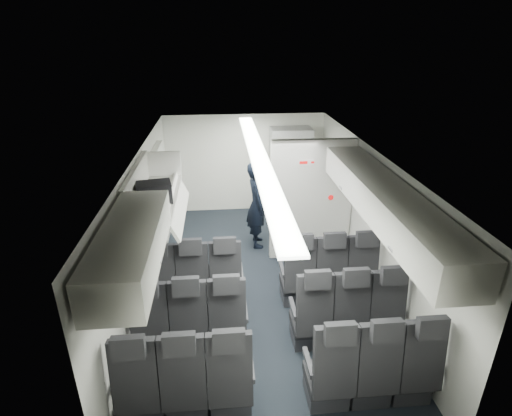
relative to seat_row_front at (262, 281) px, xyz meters
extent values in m
cube|color=black|center=(0.00, 0.53, -0.41)|extent=(3.40, 6.00, 0.01)
cube|color=white|center=(0.00, 0.53, 1.75)|extent=(3.40, 6.00, 0.01)
cube|color=silver|center=(0.00, 3.53, 0.67)|extent=(3.40, 0.01, 2.15)
cube|color=silver|center=(0.00, -2.47, 0.67)|extent=(3.40, 0.01, 2.15)
cube|color=silver|center=(-1.70, 0.53, 0.67)|extent=(0.01, 6.00, 2.15)
cube|color=silver|center=(1.70, 0.53, 0.67)|extent=(0.01, 6.00, 2.15)
cube|color=white|center=(0.00, 0.53, 1.71)|extent=(0.25, 5.52, 0.03)
cube|color=black|center=(-1.42, 0.08, -0.13)|extent=(0.44, 0.46, 0.12)
cube|color=#2D2D33|center=(-1.42, 0.08, -0.29)|extent=(0.42, 0.42, 0.22)
cube|color=black|center=(-1.42, -0.14, 0.32)|extent=(0.44, 0.20, 0.80)
cube|color=black|center=(-1.42, -0.19, 0.72)|extent=(0.30, 0.12, 0.23)
cube|color=#2D2D33|center=(-1.64, 0.05, 0.15)|extent=(0.05, 0.40, 0.06)
cube|color=#2D2D33|center=(-1.20, 0.05, 0.15)|extent=(0.05, 0.40, 0.06)
cube|color=black|center=(-0.97, 0.08, -0.13)|extent=(0.44, 0.46, 0.12)
cube|color=#2D2D33|center=(-0.97, 0.08, -0.29)|extent=(0.42, 0.42, 0.22)
cube|color=black|center=(-0.97, -0.14, 0.32)|extent=(0.44, 0.20, 0.80)
cube|color=black|center=(-0.97, -0.19, 0.72)|extent=(0.30, 0.12, 0.23)
cube|color=#2D2D33|center=(-1.19, 0.05, 0.15)|extent=(0.05, 0.40, 0.06)
cube|color=#2D2D33|center=(-0.75, 0.05, 0.15)|extent=(0.05, 0.40, 0.06)
cube|color=black|center=(-0.52, 0.08, -0.13)|extent=(0.44, 0.46, 0.12)
cube|color=#2D2D33|center=(-0.52, 0.08, -0.29)|extent=(0.42, 0.42, 0.22)
cube|color=black|center=(-0.52, -0.14, 0.32)|extent=(0.44, 0.20, 0.80)
cube|color=black|center=(-0.52, -0.19, 0.72)|extent=(0.30, 0.12, 0.23)
cube|color=#2D2D33|center=(-0.74, 0.05, 0.15)|extent=(0.05, 0.40, 0.06)
cube|color=#2D2D33|center=(-0.30, 0.05, 0.15)|extent=(0.05, 0.40, 0.06)
cube|color=black|center=(0.52, 0.08, -0.13)|extent=(0.44, 0.46, 0.12)
cube|color=#2D2D33|center=(0.52, 0.08, -0.29)|extent=(0.42, 0.42, 0.22)
cube|color=black|center=(0.52, -0.14, 0.32)|extent=(0.44, 0.20, 0.80)
cube|color=black|center=(0.52, -0.19, 0.72)|extent=(0.30, 0.12, 0.23)
cube|color=#2D2D33|center=(0.30, 0.05, 0.15)|extent=(0.05, 0.40, 0.06)
cube|color=#2D2D33|center=(0.74, 0.05, 0.15)|extent=(0.05, 0.40, 0.06)
cube|color=black|center=(0.97, 0.08, -0.13)|extent=(0.44, 0.46, 0.12)
cube|color=#2D2D33|center=(0.97, 0.08, -0.29)|extent=(0.42, 0.42, 0.22)
cube|color=black|center=(0.97, -0.14, 0.32)|extent=(0.44, 0.20, 0.80)
cube|color=black|center=(0.97, -0.19, 0.72)|extent=(0.30, 0.12, 0.23)
cube|color=#2D2D33|center=(0.75, 0.05, 0.15)|extent=(0.05, 0.40, 0.06)
cube|color=#2D2D33|center=(1.19, 0.05, 0.15)|extent=(0.05, 0.40, 0.06)
cube|color=black|center=(1.42, 0.08, -0.13)|extent=(0.44, 0.46, 0.12)
cube|color=#2D2D33|center=(1.42, 0.08, -0.29)|extent=(0.42, 0.42, 0.22)
cube|color=black|center=(1.42, -0.14, 0.32)|extent=(0.44, 0.20, 0.80)
cube|color=black|center=(1.42, -0.19, 0.72)|extent=(0.30, 0.12, 0.23)
cube|color=#2D2D33|center=(1.20, 0.05, 0.15)|extent=(0.05, 0.40, 0.06)
cube|color=#2D2D33|center=(1.64, 0.05, 0.15)|extent=(0.05, 0.40, 0.06)
cube|color=black|center=(-1.42, -0.82, -0.13)|extent=(0.44, 0.46, 0.12)
cube|color=#2D2D33|center=(-1.42, -0.82, -0.29)|extent=(0.42, 0.42, 0.22)
cube|color=black|center=(-1.42, -1.04, 0.32)|extent=(0.44, 0.20, 0.80)
cube|color=black|center=(-1.42, -1.09, 0.72)|extent=(0.30, 0.12, 0.23)
cube|color=#2D2D33|center=(-1.64, -0.85, 0.15)|extent=(0.05, 0.40, 0.06)
cube|color=#2D2D33|center=(-1.20, -0.85, 0.15)|extent=(0.05, 0.40, 0.06)
cube|color=black|center=(-0.97, -0.82, -0.13)|extent=(0.44, 0.46, 0.12)
cube|color=#2D2D33|center=(-0.97, -0.82, -0.29)|extent=(0.42, 0.42, 0.22)
cube|color=black|center=(-0.97, -1.04, 0.32)|extent=(0.44, 0.20, 0.80)
cube|color=black|center=(-0.97, -1.09, 0.72)|extent=(0.30, 0.12, 0.23)
cube|color=#2D2D33|center=(-1.19, -0.85, 0.15)|extent=(0.05, 0.40, 0.06)
cube|color=#2D2D33|center=(-0.75, -0.85, 0.15)|extent=(0.05, 0.40, 0.06)
cube|color=black|center=(-0.52, -0.82, -0.13)|extent=(0.44, 0.46, 0.12)
cube|color=#2D2D33|center=(-0.52, -0.82, -0.29)|extent=(0.42, 0.42, 0.22)
cube|color=black|center=(-0.52, -1.04, 0.32)|extent=(0.44, 0.20, 0.80)
cube|color=black|center=(-0.52, -1.09, 0.72)|extent=(0.30, 0.12, 0.23)
cube|color=#2D2D33|center=(-0.74, -0.85, 0.15)|extent=(0.05, 0.40, 0.06)
cube|color=#2D2D33|center=(-0.30, -0.85, 0.15)|extent=(0.05, 0.40, 0.06)
cube|color=black|center=(0.52, -0.82, -0.13)|extent=(0.44, 0.46, 0.12)
cube|color=#2D2D33|center=(0.52, -0.82, -0.29)|extent=(0.42, 0.42, 0.22)
cube|color=black|center=(0.52, -1.04, 0.32)|extent=(0.44, 0.20, 0.80)
cube|color=black|center=(0.52, -1.09, 0.72)|extent=(0.30, 0.12, 0.23)
cube|color=#2D2D33|center=(0.30, -0.85, 0.15)|extent=(0.05, 0.40, 0.06)
cube|color=#2D2D33|center=(0.74, -0.85, 0.15)|extent=(0.05, 0.40, 0.06)
cube|color=black|center=(0.97, -0.82, -0.13)|extent=(0.44, 0.46, 0.12)
cube|color=#2D2D33|center=(0.97, -0.82, -0.29)|extent=(0.42, 0.42, 0.22)
cube|color=black|center=(0.97, -1.04, 0.32)|extent=(0.44, 0.20, 0.80)
cube|color=black|center=(0.97, -1.09, 0.72)|extent=(0.30, 0.12, 0.23)
cube|color=#2D2D33|center=(0.75, -0.85, 0.15)|extent=(0.05, 0.40, 0.06)
cube|color=#2D2D33|center=(1.19, -0.85, 0.15)|extent=(0.05, 0.40, 0.06)
cube|color=black|center=(1.42, -0.82, -0.13)|extent=(0.44, 0.46, 0.12)
cube|color=#2D2D33|center=(1.42, -0.82, -0.29)|extent=(0.42, 0.42, 0.22)
cube|color=black|center=(1.42, -1.04, 0.32)|extent=(0.44, 0.20, 0.80)
cube|color=black|center=(1.42, -1.09, 0.72)|extent=(0.30, 0.12, 0.23)
cube|color=#2D2D33|center=(1.20, -0.85, 0.15)|extent=(0.05, 0.40, 0.06)
cube|color=#2D2D33|center=(1.64, -0.85, 0.15)|extent=(0.05, 0.40, 0.06)
cube|color=black|center=(-1.42, -1.72, -0.13)|extent=(0.44, 0.46, 0.12)
cube|color=#2D2D33|center=(-1.42, -1.72, -0.29)|extent=(0.42, 0.42, 0.22)
cube|color=black|center=(-1.42, -1.94, 0.32)|extent=(0.44, 0.20, 0.80)
cube|color=black|center=(-1.42, -1.99, 0.72)|extent=(0.30, 0.12, 0.23)
cube|color=#2D2D33|center=(-1.64, -1.75, 0.15)|extent=(0.05, 0.40, 0.06)
cube|color=#2D2D33|center=(-1.20, -1.75, 0.15)|extent=(0.05, 0.40, 0.06)
cube|color=black|center=(-0.97, -1.72, -0.13)|extent=(0.44, 0.46, 0.12)
cube|color=#2D2D33|center=(-0.97, -1.72, -0.29)|extent=(0.42, 0.42, 0.22)
cube|color=black|center=(-0.97, -1.94, 0.32)|extent=(0.44, 0.20, 0.80)
cube|color=black|center=(-0.97, -1.99, 0.72)|extent=(0.30, 0.12, 0.23)
cube|color=#2D2D33|center=(-1.19, -1.75, 0.15)|extent=(0.05, 0.40, 0.06)
cube|color=#2D2D33|center=(-0.75, -1.75, 0.15)|extent=(0.05, 0.40, 0.06)
cube|color=black|center=(-0.52, -1.72, -0.13)|extent=(0.44, 0.46, 0.12)
cube|color=#2D2D33|center=(-0.52, -1.72, -0.29)|extent=(0.42, 0.42, 0.22)
cube|color=black|center=(-0.52, -1.94, 0.32)|extent=(0.44, 0.20, 0.80)
cube|color=black|center=(-0.52, -1.99, 0.72)|extent=(0.30, 0.12, 0.23)
cube|color=#2D2D33|center=(-0.74, -1.75, 0.15)|extent=(0.05, 0.40, 0.06)
cube|color=#2D2D33|center=(-0.30, -1.75, 0.15)|extent=(0.05, 0.40, 0.06)
cube|color=black|center=(0.52, -1.72, -0.13)|extent=(0.44, 0.46, 0.12)
cube|color=#2D2D33|center=(0.52, -1.72, -0.29)|extent=(0.42, 0.42, 0.22)
cube|color=black|center=(0.52, -1.94, 0.32)|extent=(0.44, 0.20, 0.80)
cube|color=black|center=(0.52, -1.99, 0.72)|extent=(0.30, 0.12, 0.23)
cube|color=#2D2D33|center=(0.30, -1.75, 0.15)|extent=(0.05, 0.40, 0.06)
cube|color=#2D2D33|center=(0.74, -1.75, 0.15)|extent=(0.05, 0.40, 0.06)
cube|color=black|center=(0.97, -1.72, -0.13)|extent=(0.44, 0.46, 0.12)
cube|color=#2D2D33|center=(0.97, -1.72, -0.29)|extent=(0.42, 0.42, 0.22)
cube|color=black|center=(0.97, -1.94, 0.32)|extent=(0.44, 0.20, 0.80)
cube|color=black|center=(0.97, -1.99, 0.72)|extent=(0.30, 0.12, 0.23)
cube|color=#2D2D33|center=(0.75, -1.75, 0.15)|extent=(0.05, 0.40, 0.06)
cube|color=#2D2D33|center=(1.19, -1.75, 0.15)|extent=(0.05, 0.40, 0.06)
cube|color=black|center=(1.42, -1.72, -0.13)|extent=(0.44, 0.46, 0.12)
cube|color=#2D2D33|center=(1.42, -1.72, -0.29)|extent=(0.42, 0.42, 0.22)
cube|color=black|center=(1.42, -1.94, 0.32)|extent=(0.44, 0.20, 0.80)
cube|color=black|center=(1.42, -1.99, 0.72)|extent=(0.30, 0.12, 0.23)
cube|color=#2D2D33|center=(1.20, -1.75, 0.15)|extent=(0.05, 0.40, 0.06)
cube|color=#2D2D33|center=(1.64, -1.75, 0.15)|extent=(0.05, 0.40, 0.06)
cube|color=silver|center=(-1.40, -1.47, 1.46)|extent=(0.52, 1.80, 0.40)
cylinder|color=slate|center=(-1.15, -1.47, 1.30)|extent=(0.04, 0.10, 0.04)
cube|color=#9E9E93|center=(-1.40, 0.28, 1.26)|extent=(0.52, 1.70, 0.04)
cube|color=silver|center=(-1.66, 0.28, 1.46)|extent=(0.06, 1.70, 0.44)
cube|color=silver|center=(-1.40, -0.55, 1.46)|extent=(0.52, 0.04, 0.40)
cube|color=silver|center=(-1.40, 1.11, 1.46)|extent=(0.52, 0.04, 0.40)
cube|color=silver|center=(-1.15, 0.28, 1.15)|extent=(0.21, 1.61, 0.38)
cube|color=silver|center=(1.40, -1.47, 1.46)|extent=(0.52, 1.80, 0.40)
cylinder|color=slate|center=(1.15, -1.47, 1.30)|extent=(0.04, 0.10, 0.04)
cube|color=silver|center=(1.40, 0.28, 1.46)|extent=(0.52, 1.70, 0.40)
cylinder|color=slate|center=(1.15, 0.28, 1.30)|extent=(0.04, 0.10, 0.04)
cube|color=silver|center=(0.98, 1.33, 0.67)|extent=(1.40, 0.12, 2.13)
cube|color=white|center=(0.85, 1.26, 1.38)|extent=(0.24, 0.01, 0.10)
cube|color=red|center=(0.80, 1.25, 1.38)|extent=(0.13, 0.01, 0.04)
cube|color=red|center=(0.95, 1.25, 1.38)|extent=(0.05, 0.01, 0.03)
cylinder|color=white|center=(1.30, 1.26, 0.75)|extent=(0.11, 0.01, 0.11)
cylinder|color=red|center=(1.30, 1.26, 0.75)|extent=(0.09, 0.01, 0.09)
cube|color=#939399|center=(0.95, 3.25, 0.55)|extent=(0.85, 0.50, 1.90)
cube|color=#3F3F42|center=(0.95, 2.99, 0.10)|extent=(0.80, 0.01, 0.02)
cube|color=#3F3F42|center=(0.95, 2.99, 0.60)|extent=(0.80, 0.01, 0.02)
cube|color=#3F3F42|center=(0.95, 2.99, 1.10)|extent=(0.80, 0.01, 0.02)
cube|color=silver|center=(-1.64, 2.08, 0.55)|extent=(0.10, 0.92, 1.86)
cylinder|color=black|center=(-1.58, 2.08, 1.05)|extent=(0.03, 0.22, 0.22)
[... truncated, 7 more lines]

